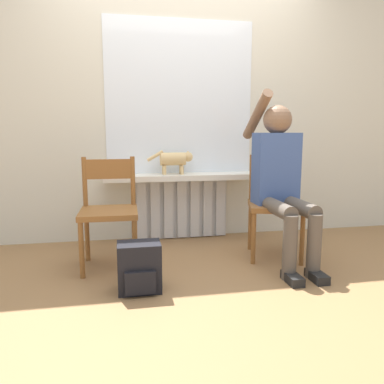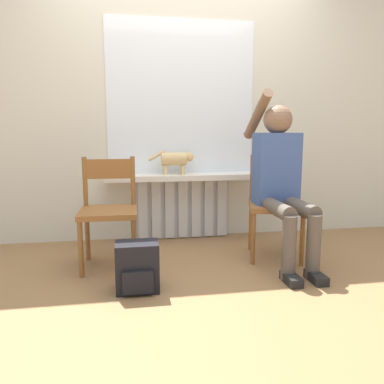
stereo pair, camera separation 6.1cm
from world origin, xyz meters
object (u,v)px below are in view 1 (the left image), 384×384
(cat, at_px, (175,159))
(person, at_px, (281,175))
(chair_right, at_px, (275,203))
(chair_left, at_px, (109,210))
(backpack, at_px, (139,268))

(cat, bearing_deg, person, -44.06)
(chair_right, distance_m, person, 0.27)
(chair_left, bearing_deg, cat, 45.98)
(person, bearing_deg, cat, 135.94)
(chair_left, xyz_separation_m, backpack, (0.19, -0.51, -0.28))
(chair_right, height_order, backpack, chair_right)
(person, height_order, cat, person)
(person, bearing_deg, backpack, -160.92)
(chair_left, height_order, backpack, chair_left)
(chair_left, xyz_separation_m, chair_right, (1.32, -0.00, 0.00))
(chair_left, relative_size, chair_right, 1.00)
(chair_right, height_order, person, person)
(chair_left, bearing_deg, chair_right, 1.06)
(chair_right, distance_m, backpack, 1.26)
(cat, relative_size, backpack, 1.34)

